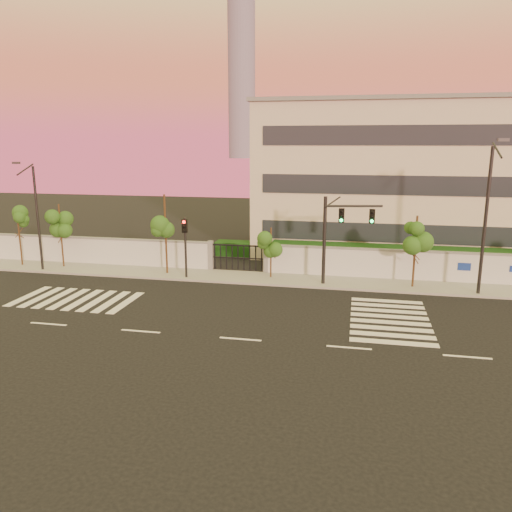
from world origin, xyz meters
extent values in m
plane|color=black|center=(0.00, 0.00, 0.00)|extent=(120.00, 120.00, 0.00)
cube|color=gray|center=(0.00, 10.50, 0.07)|extent=(60.00, 3.00, 0.15)
cube|color=silver|center=(-17.50, 12.00, 1.00)|extent=(25.00, 0.30, 2.00)
cube|color=slate|center=(-17.50, 12.00, 2.06)|extent=(25.00, 0.36, 0.12)
cube|color=silver|center=(14.50, 12.00, 1.00)|extent=(31.00, 0.30, 2.00)
cube|color=slate|center=(14.50, 12.00, 2.06)|extent=(31.00, 0.36, 0.12)
cube|color=slate|center=(-5.00, 12.00, 1.10)|extent=(0.35, 0.35, 2.20)
cube|color=slate|center=(-1.00, 12.00, 1.10)|extent=(0.35, 0.35, 2.20)
cube|color=black|center=(9.00, 14.50, 0.90)|extent=(20.00, 2.00, 1.80)
cube|color=black|center=(-16.00, 14.50, 0.70)|extent=(12.00, 1.80, 1.40)
cube|color=black|center=(-3.00, 17.00, 0.60)|extent=(6.00, 1.50, 1.20)
cube|color=beige|center=(9.00, 22.00, 6.00)|extent=(24.00, 12.00, 12.00)
cube|color=#262D38|center=(9.00, 15.98, 2.50)|extent=(22.00, 0.08, 1.40)
cube|color=#262D38|center=(9.00, 15.98, 6.00)|extent=(22.00, 0.08, 1.40)
cube|color=#262D38|center=(9.00, 15.98, 9.50)|extent=(22.00, 0.08, 1.40)
cube|color=slate|center=(9.00, 22.00, 12.10)|extent=(24.40, 12.40, 0.30)
cylinder|color=slate|center=(-65.00, 280.00, 55.00)|extent=(16.00, 16.00, 110.00)
cube|color=silver|center=(-14.00, 4.00, 0.01)|extent=(0.50, 4.00, 0.02)
cube|color=silver|center=(-13.10, 4.00, 0.01)|extent=(0.50, 4.00, 0.02)
cube|color=silver|center=(-12.20, 4.00, 0.01)|extent=(0.50, 4.00, 0.02)
cube|color=silver|center=(-11.30, 4.00, 0.01)|extent=(0.50, 4.00, 0.02)
cube|color=silver|center=(-10.40, 4.00, 0.01)|extent=(0.50, 4.00, 0.02)
cube|color=silver|center=(-9.50, 4.00, 0.01)|extent=(0.50, 4.00, 0.02)
cube|color=silver|center=(-8.60, 4.00, 0.01)|extent=(0.50, 4.00, 0.02)
cube|color=silver|center=(-7.70, 4.00, 0.01)|extent=(0.50, 4.00, 0.02)
cube|color=silver|center=(7.00, 1.00, 0.01)|extent=(4.00, 0.50, 0.02)
cube|color=silver|center=(7.00, 1.90, 0.01)|extent=(4.00, 0.50, 0.02)
cube|color=silver|center=(7.00, 2.80, 0.01)|extent=(4.00, 0.50, 0.02)
cube|color=silver|center=(7.00, 3.70, 0.01)|extent=(4.00, 0.50, 0.02)
cube|color=silver|center=(7.00, 4.60, 0.01)|extent=(4.00, 0.50, 0.02)
cube|color=silver|center=(7.00, 5.50, 0.01)|extent=(4.00, 0.50, 0.02)
cube|color=silver|center=(7.00, 6.40, 0.01)|extent=(4.00, 0.50, 0.02)
cube|color=silver|center=(7.00, 7.30, 0.01)|extent=(4.00, 0.50, 0.02)
cube|color=silver|center=(-10.00, 0.00, 0.01)|extent=(2.00, 0.15, 0.01)
cube|color=silver|center=(-5.00, 0.00, 0.01)|extent=(2.00, 0.15, 0.01)
cube|color=silver|center=(0.00, 0.00, 0.01)|extent=(2.00, 0.15, 0.01)
cube|color=silver|center=(5.00, 0.00, 0.01)|extent=(2.00, 0.15, 0.01)
cube|color=silver|center=(10.00, 0.00, 0.01)|extent=(2.00, 0.15, 0.01)
cylinder|color=#382314|center=(-19.10, 10.45, 2.10)|extent=(0.12, 0.12, 4.20)
sphere|color=#234B15|center=(-19.10, 10.45, 3.36)|extent=(1.07, 1.07, 1.07)
sphere|color=#234B15|center=(-18.76, 10.65, 2.73)|extent=(0.81, 0.81, 0.81)
sphere|color=#234B15|center=(-19.39, 10.31, 2.94)|extent=(0.77, 0.77, 0.77)
cylinder|color=#382314|center=(-15.81, 10.63, 2.35)|extent=(0.12, 0.12, 4.71)
sphere|color=#234B15|center=(-15.81, 10.63, 3.77)|extent=(1.06, 1.06, 1.06)
sphere|color=#234B15|center=(-15.47, 10.82, 3.06)|extent=(0.81, 0.81, 0.81)
sphere|color=#234B15|center=(-16.09, 10.48, 3.30)|extent=(0.77, 0.77, 0.77)
cylinder|color=#382314|center=(-7.66, 10.33, 2.80)|extent=(0.13, 0.13, 5.60)
sphere|color=#234B15|center=(-7.66, 10.33, 4.48)|extent=(1.20, 1.20, 1.20)
sphere|color=#234B15|center=(-7.28, 10.55, 3.64)|extent=(0.91, 0.91, 0.91)
sphere|color=#234B15|center=(-7.99, 10.17, 3.92)|extent=(0.87, 0.87, 0.87)
cylinder|color=#382314|center=(-0.42, 10.69, 1.75)|extent=(0.11, 0.11, 3.51)
sphere|color=#234B15|center=(-0.42, 10.69, 2.81)|extent=(1.00, 1.00, 1.00)
sphere|color=#234B15|center=(-0.11, 10.87, 2.28)|extent=(0.76, 0.76, 0.76)
sphere|color=#234B15|center=(-0.70, 10.56, 2.46)|extent=(0.73, 0.73, 0.73)
cylinder|color=#382314|center=(8.71, 10.26, 2.32)|extent=(0.13, 0.13, 4.63)
sphere|color=#234B15|center=(8.71, 10.26, 3.70)|extent=(1.21, 1.21, 1.21)
sphere|color=#234B15|center=(9.10, 10.48, 3.01)|extent=(0.92, 0.92, 0.92)
sphere|color=#234B15|center=(8.38, 10.10, 3.24)|extent=(0.88, 0.88, 0.88)
cylinder|color=black|center=(3.14, 9.87, 2.86)|extent=(0.22, 0.22, 5.73)
cylinder|color=black|center=(4.89, 9.87, 5.17)|extent=(3.47, 0.83, 0.15)
cube|color=black|center=(4.15, 9.82, 4.57)|extent=(0.32, 0.17, 0.83)
sphere|color=#0CF259|center=(4.15, 9.71, 4.31)|extent=(0.18, 0.18, 0.18)
cube|color=black|center=(6.00, 9.82, 4.57)|extent=(0.32, 0.17, 0.83)
sphere|color=#0CF259|center=(6.00, 9.71, 4.31)|extent=(0.18, 0.18, 0.18)
cylinder|color=black|center=(-5.99, 9.54, 2.10)|extent=(0.15, 0.15, 4.19)
cube|color=black|center=(-5.99, 9.49, 3.64)|extent=(0.33, 0.17, 0.84)
sphere|color=red|center=(-5.99, 9.38, 3.90)|extent=(0.19, 0.19, 0.19)
cylinder|color=black|center=(-16.79, 9.53, 3.71)|extent=(0.17, 0.17, 7.42)
cylinder|color=black|center=(-16.79, 8.70, 7.24)|extent=(0.09, 1.78, 0.72)
cube|color=#3F3F44|center=(-16.79, 7.86, 7.70)|extent=(0.46, 0.23, 0.14)
cylinder|color=black|center=(12.43, 9.52, 4.40)|extent=(0.20, 0.20, 8.80)
cylinder|color=black|center=(12.43, 8.53, 8.58)|extent=(0.11, 2.10, 0.86)
cube|color=#3F3F44|center=(12.43, 7.54, 9.13)|extent=(0.55, 0.27, 0.16)
camera|label=1|loc=(5.08, -21.29, 8.96)|focal=35.00mm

